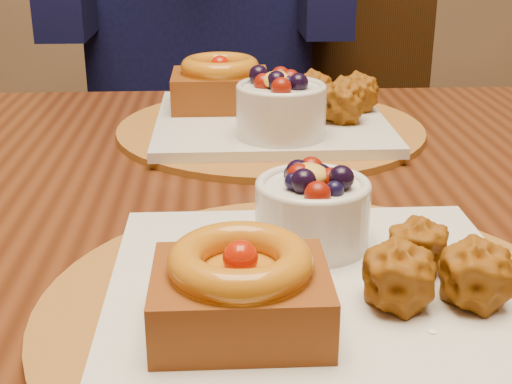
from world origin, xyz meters
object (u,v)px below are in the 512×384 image
dining_table (285,268)px  chair_far (304,139)px  place_setting_near (313,282)px  place_setting_far (268,110)px

dining_table → chair_far: 0.82m
place_setting_near → place_setting_far: size_ratio=1.00×
place_setting_near → chair_far: (0.12, 1.02, -0.21)m
place_setting_far → chair_far: size_ratio=0.37×
dining_table → place_setting_far: place_setting_far is taller
place_setting_far → dining_table: bearing=-89.0°
place_setting_near → chair_far: size_ratio=0.37×
dining_table → place_setting_near: place_setting_near is taller
dining_table → chair_far: size_ratio=1.57×
dining_table → place_setting_far: size_ratio=4.21×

